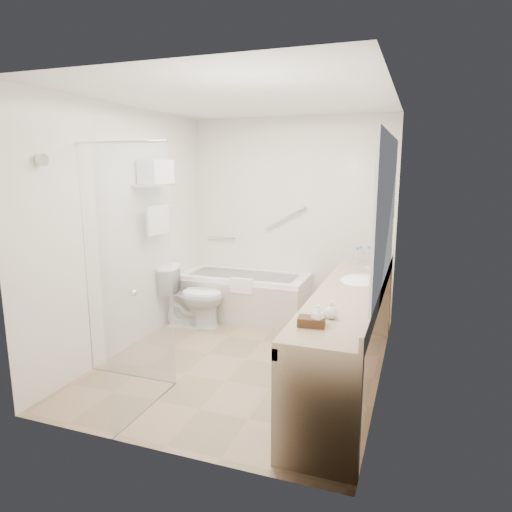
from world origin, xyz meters
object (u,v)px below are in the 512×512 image
(amenity_basket, at_px, (311,322))
(toilet, at_px, (193,296))
(water_bottle_left, at_px, (357,256))
(bathtub, at_px, (244,295))
(vanity_counter, at_px, (349,314))

(amenity_basket, bearing_deg, toilet, 135.48)
(toilet, relative_size, water_bottle_left, 3.97)
(water_bottle_left, bearing_deg, amenity_basket, -90.62)
(bathtub, bearing_deg, vanity_counter, -42.35)
(toilet, height_order, amenity_basket, amenity_basket)
(bathtub, bearing_deg, toilet, -129.87)
(vanity_counter, bearing_deg, amenity_basket, -96.51)
(toilet, distance_m, water_bottle_left, 1.99)
(toilet, height_order, water_bottle_left, water_bottle_left)
(vanity_counter, relative_size, toilet, 3.61)
(bathtub, relative_size, toilet, 2.14)
(amenity_basket, bearing_deg, vanity_counter, 83.49)
(toilet, bearing_deg, bathtub, -50.89)
(water_bottle_left, bearing_deg, toilet, -172.36)
(amenity_basket, distance_m, water_bottle_left, 2.09)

